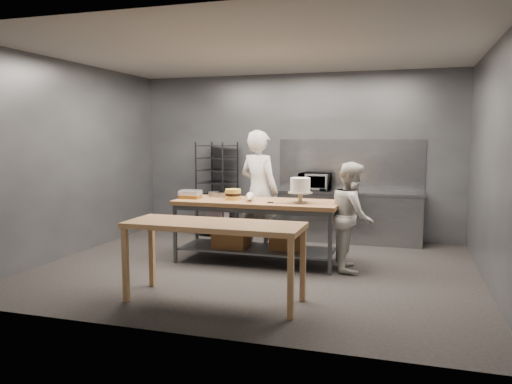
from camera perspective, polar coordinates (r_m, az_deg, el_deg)
ground at (r=7.16m, az=0.05°, el=-8.63°), size 6.00×6.00×0.00m
back_wall at (r=9.34m, az=4.58°, el=4.19°), size 6.00×0.04×3.00m
work_table at (r=7.36m, az=0.01°, el=-3.65°), size 2.40×0.90×0.92m
near_counter at (r=5.59m, az=-4.82°, el=-4.37°), size 2.00×0.70×0.90m
back_counter at (r=8.96m, az=10.33°, el=-2.73°), size 2.60×0.60×0.90m
splashback_panel at (r=9.16m, az=10.67°, el=3.11°), size 2.60×0.02×0.90m
speed_rack at (r=9.42m, az=-4.45°, el=0.28°), size 0.67×0.72×1.75m
chef_behind at (r=8.00m, az=0.35°, el=0.09°), size 0.84×0.70×1.95m
chef_right at (r=7.05m, az=10.91°, el=-2.72°), size 0.68×0.82×1.51m
microwave at (r=8.97m, az=6.74°, el=1.19°), size 0.54×0.37×0.30m
frosted_cake_stand at (r=7.01m, az=5.08°, el=0.59°), size 0.34×0.34×0.36m
layer_cake at (r=7.37m, az=-2.63°, el=-0.28°), size 0.23×0.23×0.16m
cake_pans at (r=7.76m, az=-3.98°, el=-0.27°), size 0.41×0.27×0.07m
piping_bag at (r=7.13m, az=-0.77°, el=-0.66°), size 0.21×0.40×0.12m
offset_spatula at (r=7.00m, az=2.34°, el=-1.25°), size 0.36×0.02×0.02m
pastry_clamshells at (r=7.68m, az=-7.52°, el=-0.24°), size 0.37×0.36×0.11m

